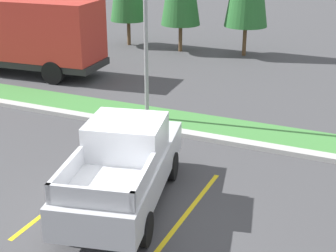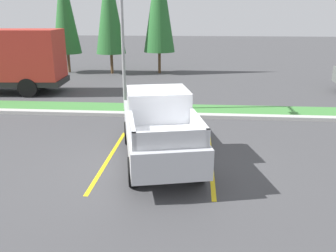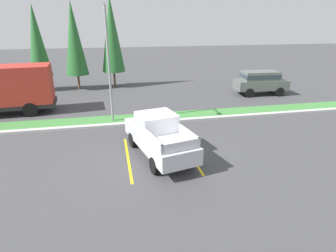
# 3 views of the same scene
# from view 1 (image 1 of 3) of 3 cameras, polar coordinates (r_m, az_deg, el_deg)

# --- Properties ---
(ground_plane) EXTENTS (120.00, 120.00, 0.00)m
(ground_plane) POSITION_cam_1_polar(r_m,az_deg,el_deg) (12.31, -4.05, -9.79)
(ground_plane) COLOR #424244
(parking_line_near) EXTENTS (0.12, 4.80, 0.01)m
(parking_line_near) POSITION_cam_1_polar(r_m,az_deg,el_deg) (13.45, -10.65, -7.20)
(parking_line_near) COLOR yellow
(parking_line_near) RESTS_ON ground
(parking_line_far) EXTENTS (0.12, 4.80, 0.01)m
(parking_line_far) POSITION_cam_1_polar(r_m,az_deg,el_deg) (12.14, 1.73, -10.22)
(parking_line_far) COLOR yellow
(parking_line_far) RESTS_ON ground
(curb_strip) EXTENTS (56.00, 0.40, 0.15)m
(curb_strip) POSITION_cam_1_polar(r_m,az_deg,el_deg) (16.36, 4.17, -1.22)
(curb_strip) COLOR #B2B2AD
(curb_strip) RESTS_ON ground
(grass_median) EXTENTS (56.00, 1.80, 0.06)m
(grass_median) POSITION_cam_1_polar(r_m,az_deg,el_deg) (17.34, 5.42, -0.07)
(grass_median) COLOR #42843D
(grass_median) RESTS_ON ground
(pickup_truck_main) EXTENTS (3.02, 5.51, 2.10)m
(pickup_truck_main) POSITION_cam_1_polar(r_m,az_deg,el_deg) (12.28, -4.89, -4.38)
(pickup_truck_main) COLOR black
(pickup_truck_main) RESTS_ON ground
(cargo_truck_distant) EXTENTS (6.96, 2.93, 3.40)m
(cargo_truck_distant) POSITION_cam_1_polar(r_m,az_deg,el_deg) (23.98, -15.01, 9.90)
(cargo_truck_distant) COLOR black
(cargo_truck_distant) RESTS_ON ground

